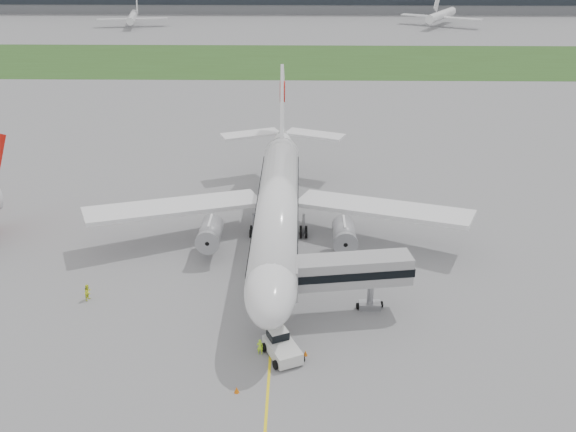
{
  "coord_description": "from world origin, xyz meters",
  "views": [
    {
      "loc": [
        2.53,
        -66.92,
        37.0
      ],
      "look_at": [
        1.3,
        2.0,
        5.1
      ],
      "focal_mm": 40.0,
      "sensor_mm": 36.0,
      "label": 1
    }
  ],
  "objects_px": {
    "pushback_tug": "(281,345)",
    "ground_crew_near": "(260,347)",
    "airliner": "(278,202)",
    "jet_bridge": "(337,273)"
  },
  "relations": [
    {
      "from": "airliner",
      "to": "jet_bridge",
      "type": "xyz_separation_m",
      "value": [
        6.46,
        -15.84,
        -0.78
      ]
    },
    {
      "from": "jet_bridge",
      "to": "ground_crew_near",
      "type": "relative_size",
      "value": 8.73
    },
    {
      "from": "airliner",
      "to": "jet_bridge",
      "type": "bearing_deg",
      "value": -67.8
    },
    {
      "from": "ground_crew_near",
      "to": "pushback_tug",
      "type": "bearing_deg",
      "value": 179.91
    },
    {
      "from": "airliner",
      "to": "ground_crew_near",
      "type": "bearing_deg",
      "value": -92.44
    },
    {
      "from": "ground_crew_near",
      "to": "airliner",
      "type": "bearing_deg",
      "value": -91.65
    },
    {
      "from": "jet_bridge",
      "to": "ground_crew_near",
      "type": "xyz_separation_m",
      "value": [
        -7.43,
        -6.89,
        -4.07
      ]
    },
    {
      "from": "airliner",
      "to": "pushback_tug",
      "type": "relative_size",
      "value": 11.01
    },
    {
      "from": "pushback_tug",
      "to": "ground_crew_near",
      "type": "xyz_separation_m",
      "value": [
        -1.99,
        0.03,
        -0.2
      ]
    },
    {
      "from": "ground_crew_near",
      "to": "jet_bridge",
      "type": "bearing_deg",
      "value": -136.36
    }
  ]
}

